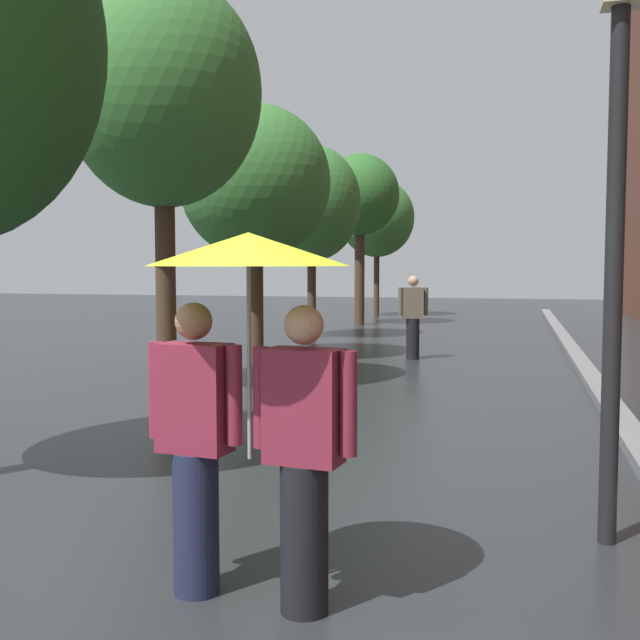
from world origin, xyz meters
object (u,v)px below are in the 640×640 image
(street_tree_5, at_px, (377,218))
(pedestrian_walking_midground, at_px, (413,317))
(street_tree_1, at_px, (163,93))
(street_tree_3, at_px, (312,204))
(street_lamp_post, at_px, (616,202))
(street_tree_2, at_px, (255,183))
(couple_under_umbrella, at_px, (248,359))
(street_tree_4, at_px, (360,196))

(street_tree_5, bearing_deg, pedestrian_walking_midground, -76.94)
(street_tree_1, distance_m, pedestrian_walking_midground, 6.61)
(street_tree_1, relative_size, street_tree_3, 1.23)
(street_tree_3, distance_m, street_tree_5, 8.44)
(street_tree_1, bearing_deg, street_lamp_post, -42.05)
(street_tree_2, height_order, street_tree_5, street_tree_2)
(street_tree_5, bearing_deg, street_tree_3, -91.40)
(street_tree_1, height_order, street_tree_2, street_tree_1)
(street_tree_5, height_order, pedestrian_walking_midground, street_tree_5)
(street_tree_2, distance_m, pedestrian_walking_midground, 4.04)
(street_tree_1, relative_size, street_tree_5, 1.22)
(couple_under_umbrella, height_order, street_lamp_post, street_lamp_post)
(street_tree_4, bearing_deg, street_tree_3, -94.67)
(street_tree_3, bearing_deg, street_tree_5, 88.60)
(street_lamp_post, bearing_deg, street_tree_2, 121.50)
(street_tree_2, relative_size, street_tree_5, 1.01)
(street_tree_5, bearing_deg, street_tree_1, -90.53)
(street_tree_5, height_order, street_lamp_post, street_tree_5)
(street_tree_2, bearing_deg, street_tree_5, 89.36)
(street_tree_3, xyz_separation_m, street_tree_4, (0.36, 4.46, 0.56))
(street_tree_1, height_order, street_tree_4, street_tree_1)
(couple_under_umbrella, xyz_separation_m, pedestrian_walking_midground, (-0.50, 11.20, -0.52))
(street_tree_4, height_order, pedestrian_walking_midground, street_tree_4)
(street_tree_5, relative_size, couple_under_umbrella, 2.41)
(street_lamp_post, bearing_deg, street_tree_1, 137.95)
(street_lamp_post, height_order, pedestrian_walking_midground, street_lamp_post)
(couple_under_umbrella, bearing_deg, street_tree_3, 103.32)
(street_tree_1, relative_size, pedestrian_walking_midground, 3.64)
(street_lamp_post, bearing_deg, couple_under_umbrella, -144.72)
(street_tree_4, relative_size, pedestrian_walking_midground, 3.19)
(street_tree_2, distance_m, couple_under_umbrella, 11.23)
(street_tree_3, relative_size, pedestrian_walking_midground, 2.96)
(street_tree_2, xyz_separation_m, street_lamp_post, (5.53, -9.03, -1.17))
(street_tree_2, xyz_separation_m, couple_under_umbrella, (3.50, -10.47, -2.08))
(street_tree_2, bearing_deg, street_tree_3, 90.75)
(street_tree_2, distance_m, street_tree_3, 4.59)
(street_lamp_post, bearing_deg, street_tree_3, 112.33)
(street_tree_1, relative_size, street_tree_4, 1.14)
(street_tree_3, distance_m, street_tree_4, 4.51)
(street_tree_2, xyz_separation_m, street_tree_5, (0.15, 13.03, 0.07))
(street_tree_1, distance_m, street_tree_5, 17.08)
(street_tree_2, distance_m, street_tree_4, 9.07)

